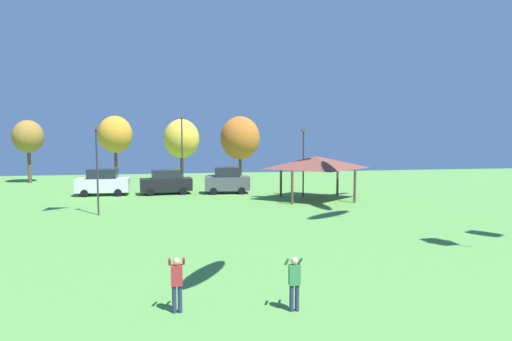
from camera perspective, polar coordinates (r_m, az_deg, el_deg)
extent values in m
cylinder|color=navy|center=(15.08, 4.46, -15.61)|extent=(0.14, 0.14, 0.86)
cylinder|color=navy|center=(15.12, 5.15, -15.56)|extent=(0.14, 0.14, 0.86)
cube|color=#3D844C|center=(14.85, 4.83, -12.86)|extent=(0.36, 0.20, 0.65)
sphere|color=#DBAD89|center=(14.72, 4.84, -11.21)|extent=(0.23, 0.23, 0.23)
cylinder|color=#3D844C|center=(14.77, 3.90, -11.26)|extent=(0.08, 0.52, 0.40)
cylinder|color=#3D844C|center=(14.87, 5.59, -11.15)|extent=(0.08, 0.52, 0.40)
cylinder|color=navy|center=(15.13, -10.19, -15.57)|extent=(0.14, 0.14, 0.88)
cylinder|color=navy|center=(15.13, -9.48, -15.57)|extent=(0.14, 0.14, 0.88)
cube|color=#B72D33|center=(14.88, -9.88, -12.80)|extent=(0.36, 0.20, 0.66)
sphere|color=#DBAD89|center=(14.74, -9.91, -11.12)|extent=(0.24, 0.24, 0.24)
cylinder|color=#B72D33|center=(14.85, -10.76, -11.12)|extent=(0.08, 0.53, 0.40)
cylinder|color=#B72D33|center=(14.84, -9.03, -11.10)|extent=(0.08, 0.53, 0.40)
cube|color=silver|center=(42.29, -18.58, -1.72)|extent=(4.52, 1.93, 1.19)
cube|color=#1E232D|center=(42.18, -18.62, -0.36)|extent=(2.50, 1.75, 0.83)
cylinder|color=black|center=(41.22, -16.88, -2.68)|extent=(0.64, 0.23, 0.64)
cylinder|color=black|center=(43.04, -16.52, -2.35)|extent=(0.64, 0.23, 0.64)
cylinder|color=black|center=(41.73, -20.67, -2.70)|extent=(0.64, 0.23, 0.64)
cylinder|color=black|center=(43.53, -20.15, -2.37)|extent=(0.64, 0.23, 0.64)
cube|color=black|center=(41.61, -11.18, -1.72)|extent=(4.71, 2.27, 1.10)
cube|color=#1E232D|center=(41.51, -11.20, -0.43)|extent=(2.66, 1.90, 0.77)
cylinder|color=black|center=(40.93, -9.10, -2.58)|extent=(0.66, 0.29, 0.64)
cylinder|color=black|center=(42.69, -9.37, -2.27)|extent=(0.66, 0.29, 0.64)
cylinder|color=black|center=(40.72, -13.05, -2.69)|extent=(0.66, 0.29, 0.64)
cylinder|color=black|center=(42.48, -13.16, -2.37)|extent=(0.66, 0.29, 0.64)
cube|color=#4C5156|center=(41.40, -3.63, -1.59)|extent=(4.12, 1.94, 1.21)
cube|color=#1E232D|center=(41.29, -3.64, -0.18)|extent=(2.30, 1.71, 0.85)
cylinder|color=black|center=(40.69, -1.80, -2.56)|extent=(0.65, 0.25, 0.64)
cylinder|color=black|center=(42.41, -1.99, -2.25)|extent=(0.65, 0.25, 0.64)
cylinder|color=black|center=(40.57, -5.33, -2.60)|extent=(0.65, 0.25, 0.64)
cylinder|color=black|center=(42.29, -5.38, -2.29)|extent=(0.65, 0.25, 0.64)
cylinder|color=brown|center=(35.28, 4.55, -2.16)|extent=(0.20, 0.20, 2.60)
cylinder|color=brown|center=(36.82, 12.25, -1.95)|extent=(0.20, 0.20, 2.60)
cylinder|color=brown|center=(39.20, 3.13, -1.42)|extent=(0.20, 0.20, 2.60)
cylinder|color=brown|center=(40.59, 10.16, -1.26)|extent=(0.20, 0.20, 2.60)
pyramid|color=brown|center=(37.72, 7.58, 1.03)|extent=(6.58, 5.24, 1.00)
cylinder|color=#2D2D33|center=(39.07, 5.94, 0.76)|extent=(0.12, 0.12, 5.61)
cube|color=#4C4C51|center=(38.96, 5.98, 5.05)|extent=(0.36, 0.20, 0.24)
cylinder|color=#2D2D33|center=(32.34, -19.22, -0.26)|extent=(0.12, 0.12, 5.78)
cube|color=#4C4C51|center=(32.21, -19.38, 5.08)|extent=(0.36, 0.20, 0.24)
cylinder|color=#2D2D33|center=(40.78, -9.21, 1.75)|extent=(0.12, 0.12, 6.81)
cube|color=#4C4C51|center=(40.72, -9.28, 6.71)|extent=(0.36, 0.20, 0.24)
cylinder|color=brown|center=(55.20, -26.47, 0.59)|extent=(0.36, 0.36, 3.83)
ellipsoid|color=olive|center=(55.07, -26.60, 3.82)|extent=(3.20, 3.20, 3.52)
cylinder|color=brown|center=(52.20, -17.10, 0.71)|extent=(0.36, 0.36, 3.89)
ellipsoid|color=gold|center=(52.06, -17.20, 4.35)|extent=(3.65, 3.65, 4.02)
cylinder|color=brown|center=(51.47, -9.25, 0.49)|extent=(0.36, 0.36, 3.31)
ellipsoid|color=gold|center=(51.32, -9.30, 3.96)|extent=(3.92, 3.92, 4.31)
cylinder|color=brown|center=(54.37, -1.99, 0.65)|extent=(0.36, 0.36, 3.04)
ellipsoid|color=#BC6623|center=(54.21, -2.00, 4.09)|extent=(4.65, 4.65, 5.12)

